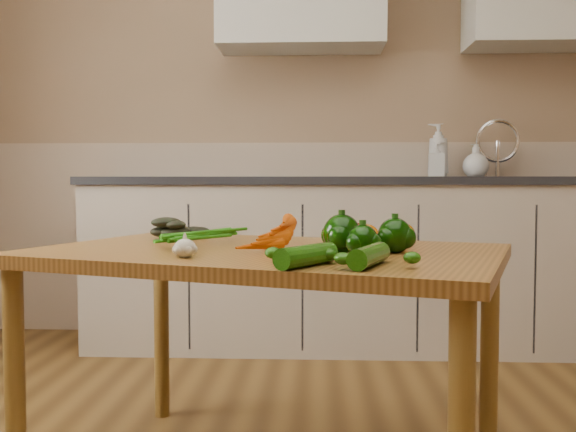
% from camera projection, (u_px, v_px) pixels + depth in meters
% --- Properties ---
extents(room, '(4.04, 5.04, 2.64)m').
position_uv_depth(room, '(322.00, 7.00, 1.37)').
color(room, brown).
rests_on(room, ground).
extents(counter_run, '(2.84, 0.64, 1.14)m').
position_uv_depth(counter_run, '(358.00, 260.00, 3.42)').
color(counter_run, '#B9AA9A').
rests_on(counter_run, ground).
extents(table, '(1.47, 1.19, 0.68)m').
position_uv_depth(table, '(266.00, 275.00, 1.82)').
color(table, '#93602A').
rests_on(table, ground).
extents(soap_bottle_a, '(0.14, 0.14, 0.29)m').
position_uv_depth(soap_bottle_a, '(438.00, 150.00, 3.50)').
color(soap_bottle_a, silver).
rests_on(soap_bottle_a, counter_run).
extents(soap_bottle_b, '(0.10, 0.10, 0.19)m').
position_uv_depth(soap_bottle_b, '(437.00, 160.00, 3.46)').
color(soap_bottle_b, silver).
rests_on(soap_bottle_b, counter_run).
extents(soap_bottle_c, '(0.19, 0.19, 0.18)m').
position_uv_depth(soap_bottle_c, '(476.00, 161.00, 3.47)').
color(soap_bottle_c, silver).
rests_on(soap_bottle_c, counter_run).
extents(carrot_bunch, '(0.28, 0.25, 0.06)m').
position_uv_depth(carrot_bunch, '(251.00, 236.00, 1.85)').
color(carrot_bunch, '#E55705').
rests_on(carrot_bunch, table).
extents(leafy_greens, '(0.18, 0.16, 0.09)m').
position_uv_depth(leafy_greens, '(181.00, 225.00, 2.13)').
color(leafy_greens, black).
rests_on(leafy_greens, table).
extents(garlic_bulb, '(0.06, 0.06, 0.05)m').
position_uv_depth(garlic_bulb, '(185.00, 248.00, 1.60)').
color(garlic_bulb, beige).
rests_on(garlic_bulb, table).
extents(pepper_a, '(0.10, 0.10, 0.10)m').
position_uv_depth(pepper_a, '(342.00, 234.00, 1.70)').
color(pepper_a, black).
rests_on(pepper_a, table).
extents(pepper_b, '(0.09, 0.09, 0.09)m').
position_uv_depth(pepper_b, '(395.00, 236.00, 1.71)').
color(pepper_b, black).
rests_on(pepper_b, table).
extents(pepper_c, '(0.08, 0.08, 0.08)m').
position_uv_depth(pepper_c, '(363.00, 241.00, 1.62)').
color(pepper_c, black).
rests_on(pepper_c, table).
extents(tomato_a, '(0.08, 0.08, 0.07)m').
position_uv_depth(tomato_a, '(354.00, 234.00, 1.89)').
color(tomato_a, '#810202').
rests_on(tomato_a, table).
extents(tomato_b, '(0.07, 0.07, 0.07)m').
position_uv_depth(tomato_b, '(367.00, 235.00, 1.87)').
color(tomato_b, '#B85504').
rests_on(tomato_b, table).
extents(tomato_c, '(0.08, 0.08, 0.07)m').
position_uv_depth(tomato_c, '(402.00, 235.00, 1.85)').
color(tomato_c, '#B85504').
rests_on(tomato_c, table).
extents(zucchini_a, '(0.11, 0.20, 0.05)m').
position_uv_depth(zucchini_a, '(369.00, 256.00, 1.43)').
color(zucchini_a, '#154907').
rests_on(zucchini_a, table).
extents(zucchini_b, '(0.14, 0.18, 0.05)m').
position_uv_depth(zucchini_b, '(307.00, 256.00, 1.43)').
color(zucchini_b, '#154907').
rests_on(zucchini_b, table).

